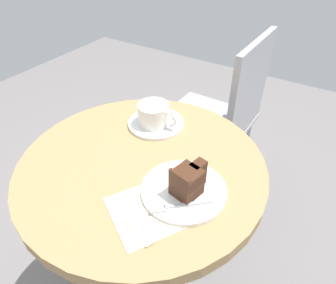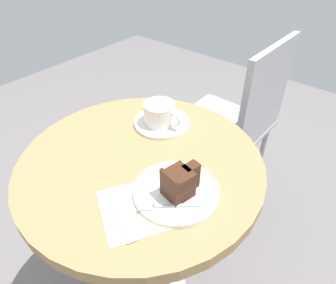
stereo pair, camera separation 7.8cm
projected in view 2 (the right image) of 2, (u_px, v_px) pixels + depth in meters
cafe_table at (143, 193)px, 0.87m from camera, size 0.65×0.65×0.71m
saucer at (162, 122)px, 0.91m from camera, size 0.17×0.17×0.01m
coffee_cup at (160, 113)px, 0.89m from camera, size 0.13×0.09×0.06m
teaspoon at (176, 118)px, 0.92m from camera, size 0.10×0.02×0.00m
cake_plate at (176, 192)px, 0.69m from camera, size 0.20×0.20×0.01m
cake_slice at (180, 183)px, 0.66m from camera, size 0.07×0.09×0.07m
fork at (162, 206)px, 0.65m from camera, size 0.11×0.10×0.00m
napkin at (141, 207)px, 0.66m from camera, size 0.21×0.22×0.00m
cafe_chair at (238, 119)px, 1.27m from camera, size 0.39×0.39×0.87m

